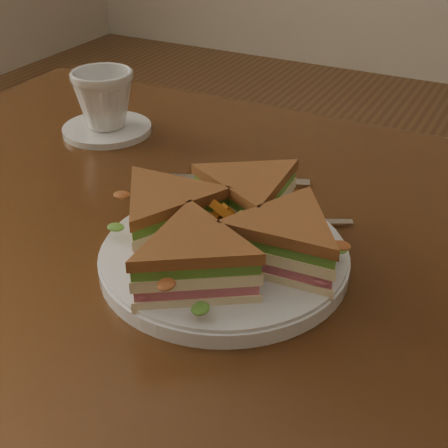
% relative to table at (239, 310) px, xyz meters
% --- Properties ---
extents(table, '(1.20, 0.80, 0.75)m').
position_rel_table_xyz_m(table, '(0.00, 0.00, 0.00)').
color(table, '#321A0B').
rests_on(table, ground).
extents(plate, '(0.26, 0.26, 0.02)m').
position_rel_table_xyz_m(plate, '(0.01, -0.05, 0.11)').
color(plate, white).
rests_on(plate, table).
extents(sandwich_wedges, '(0.28, 0.28, 0.06)m').
position_rel_table_xyz_m(sandwich_wedges, '(0.01, -0.05, 0.14)').
color(sandwich_wedges, '#FAE9B9').
rests_on(sandwich_wedges, plate).
extents(crisps_mound, '(0.09, 0.09, 0.05)m').
position_rel_table_xyz_m(crisps_mound, '(0.01, -0.05, 0.14)').
color(crisps_mound, orange).
rests_on(crisps_mound, plate).
extents(spoon, '(0.17, 0.09, 0.01)m').
position_rel_table_xyz_m(spoon, '(-0.02, 0.03, 0.10)').
color(spoon, silver).
rests_on(spoon, table).
extents(knife, '(0.20, 0.09, 0.00)m').
position_rel_table_xyz_m(knife, '(-0.09, 0.12, 0.10)').
color(knife, silver).
rests_on(knife, table).
extents(saucer, '(0.14, 0.14, 0.01)m').
position_rel_table_xyz_m(saucer, '(-0.32, 0.18, 0.10)').
color(saucer, white).
rests_on(saucer, table).
extents(coffee_cup, '(0.10, 0.10, 0.09)m').
position_rel_table_xyz_m(coffee_cup, '(-0.32, 0.18, 0.15)').
color(coffee_cup, white).
rests_on(coffee_cup, saucer).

